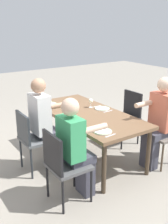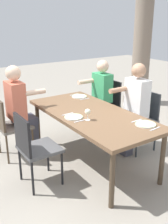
# 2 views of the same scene
# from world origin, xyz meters

# --- Properties ---
(ground_plane) EXTENTS (16.00, 16.00, 0.00)m
(ground_plane) POSITION_xyz_m (0.00, 0.00, 0.00)
(ground_plane) COLOR gray
(dining_table) EXTENTS (1.99, 0.93, 0.73)m
(dining_table) POSITION_xyz_m (0.00, 0.00, 0.67)
(dining_table) COLOR brown
(dining_table) RESTS_ON ground
(chair_west_north) EXTENTS (0.44, 0.44, 0.90)m
(chair_west_north) POSITION_xyz_m (-0.78, 0.88, 0.52)
(chair_west_north) COLOR #4F4F50
(chair_west_north) RESTS_ON ground
(chair_west_south) EXTENTS (0.44, 0.44, 0.90)m
(chair_west_south) POSITION_xyz_m (-0.78, -0.88, 0.52)
(chair_west_south) COLOR #6A6158
(chair_west_south) RESTS_ON ground
(chair_mid_north) EXTENTS (0.44, 0.44, 0.89)m
(chair_mid_north) POSITION_xyz_m (0.07, 0.88, 0.53)
(chair_mid_north) COLOR #5B5E61
(chair_mid_north) RESTS_ON ground
(chair_mid_south) EXTENTS (0.44, 0.44, 0.90)m
(chair_mid_south) POSITION_xyz_m (0.07, -0.88, 0.52)
(chair_mid_south) COLOR #4F4F50
(chair_mid_south) RESTS_ON ground
(diner_woman_green) EXTENTS (0.35, 0.49, 1.32)m
(diner_woman_green) POSITION_xyz_m (-0.78, -0.69, 0.71)
(diner_woman_green) COLOR #3F3F4C
(diner_woman_green) RESTS_ON ground
(diner_man_white) EXTENTS (0.35, 0.49, 1.33)m
(diner_man_white) POSITION_xyz_m (0.07, 0.69, 0.71)
(diner_man_white) COLOR #3F3F4C
(diner_man_white) RESTS_ON ground
(diner_guest_third) EXTENTS (0.35, 0.49, 1.26)m
(diner_guest_third) POSITION_xyz_m (-0.79, 0.70, 0.68)
(diner_guest_third) COLOR #3F3F4C
(diner_guest_third) RESTS_ON ground
(plate_0) EXTENTS (0.24, 0.24, 0.02)m
(plate_0) POSITION_xyz_m (-0.72, 0.27, 0.74)
(plate_0) COLOR white
(plate_0) RESTS_ON dining_table
(fork_0) EXTENTS (0.03, 0.17, 0.01)m
(fork_0) POSITION_xyz_m (-0.87, 0.27, 0.74)
(fork_0) COLOR silver
(fork_0) RESTS_ON dining_table
(spoon_0) EXTENTS (0.02, 0.17, 0.01)m
(spoon_0) POSITION_xyz_m (-0.57, 0.27, 0.74)
(spoon_0) COLOR silver
(spoon_0) RESTS_ON dining_table
(plate_1) EXTENTS (0.24, 0.24, 0.02)m
(plate_1) POSITION_xyz_m (0.02, -0.30, 0.74)
(plate_1) COLOR white
(plate_1) RESTS_ON dining_table
(wine_glass_1) EXTENTS (0.07, 0.07, 0.15)m
(wine_glass_1) POSITION_xyz_m (0.19, -0.20, 0.84)
(wine_glass_1) COLOR white
(wine_glass_1) RESTS_ON dining_table
(fork_1) EXTENTS (0.02, 0.17, 0.01)m
(fork_1) POSITION_xyz_m (-0.13, -0.30, 0.74)
(fork_1) COLOR silver
(fork_1) RESTS_ON dining_table
(spoon_1) EXTENTS (0.02, 0.17, 0.01)m
(spoon_1) POSITION_xyz_m (0.17, -0.30, 0.74)
(spoon_1) COLOR silver
(spoon_1) RESTS_ON dining_table
(plate_2) EXTENTS (0.25, 0.25, 0.02)m
(plate_2) POSITION_xyz_m (0.70, 0.29, 0.74)
(plate_2) COLOR white
(plate_2) RESTS_ON dining_table
(fork_2) EXTENTS (0.02, 0.17, 0.01)m
(fork_2) POSITION_xyz_m (0.55, 0.29, 0.74)
(fork_2) COLOR silver
(fork_2) RESTS_ON dining_table
(spoon_2) EXTENTS (0.03, 0.17, 0.01)m
(spoon_2) POSITION_xyz_m (0.85, 0.29, 0.74)
(spoon_2) COLOR silver
(spoon_2) RESTS_ON dining_table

